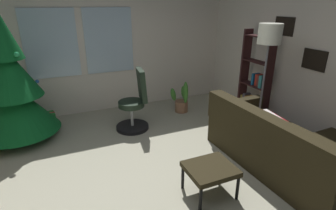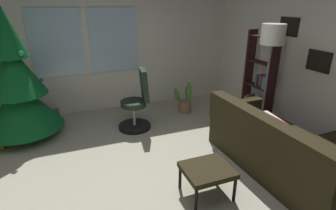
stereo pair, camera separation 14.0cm
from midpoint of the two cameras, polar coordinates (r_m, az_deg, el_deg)
ground_plane at (r=3.35m, az=-4.13°, el=-17.89°), size 5.10×5.41×0.10m
wall_back_with_windows at (r=5.33m, az=-14.98°, el=12.00°), size 5.10×0.12×2.50m
wall_right_with_frames at (r=4.29m, az=30.41°, el=7.56°), size 0.12×5.41×2.50m
couch at (r=3.80m, az=24.85°, el=-8.68°), size 1.71×2.06×0.82m
footstool at (r=3.05m, az=7.80°, el=-13.84°), size 0.53×0.47×0.36m
holiday_tree at (r=4.63m, az=-31.41°, el=2.94°), size 1.20×1.20×2.54m
gift_box_green at (r=5.31m, az=-25.60°, el=-2.65°), size 0.34×0.28×0.19m
office_chair at (r=4.52m, az=-8.05°, el=-0.34°), size 0.56×0.56×1.05m
bookshelf at (r=4.92m, az=17.60°, el=4.68°), size 0.18×0.64×1.63m
floor_lamp at (r=4.05m, az=20.00°, el=12.15°), size 0.32×0.32×1.79m
potted_plant at (r=5.25m, az=2.19°, el=0.87°), size 0.42×0.38×0.66m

